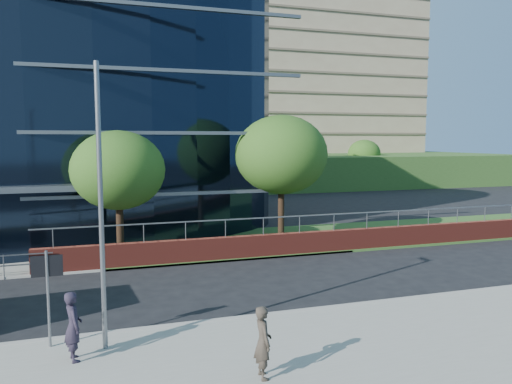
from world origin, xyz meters
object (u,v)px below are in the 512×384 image
object	(u,v)px
street_sign	(47,278)
tree_dist_e	(254,152)
tree_far_d	(281,155)
pedestrian	(73,326)
tree_far_c	(118,170)
tree_dist_f	(364,154)
pedestrian_b	(263,342)
streetlight_east	(101,198)

from	to	relation	value
street_sign	tree_dist_e	world-z (taller)	tree_dist_e
tree_far_d	pedestrian	world-z (taller)	tree_far_d
tree_far_c	pedestrian	bearing A→B (deg)	-98.75
tree_dist_f	pedestrian_b	distance (m)	56.22
tree_dist_f	pedestrian	bearing A→B (deg)	-127.88
street_sign	pedestrian_b	xyz separation A→B (m)	(5.19, -3.66, -1.09)
street_sign	tree_far_d	distance (m)	16.61
pedestrian_b	pedestrian	bearing A→B (deg)	62.11
street_sign	pedestrian	bearing A→B (deg)	-59.38
street_sign	tree_dist_e	bearing A→B (deg)	64.88
tree_dist_f	street_sign	bearing A→B (deg)	-129.16
tree_far_d	pedestrian	distance (m)	17.21
tree_far_c	tree_dist_f	world-z (taller)	tree_far_c
tree_far_c	tree_far_d	size ratio (longest dim) A/B	0.87
tree_dist_e	streetlight_east	world-z (taller)	streetlight_east
street_sign	streetlight_east	world-z (taller)	streetlight_east
tree_dist_e	streetlight_east	distance (m)	45.85
street_sign	tree_far_c	distance (m)	11.14
tree_dist_f	tree_far_c	bearing A→B (deg)	-135.00
tree_far_c	tree_dist_e	size ratio (longest dim) A/B	1.00
street_sign	streetlight_east	size ratio (longest dim) A/B	0.35
tree_far_d	pedestrian_b	bearing A→B (deg)	-112.48
street_sign	tree_dist_e	distance (m)	45.99
tree_far_c	tree_dist_e	xyz separation A→B (m)	(17.00, 31.00, 0.00)
street_sign	pedestrian	size ratio (longest dim) A/B	1.48
tree_far_c	streetlight_east	bearing A→B (deg)	-95.11
tree_far_c	pedestrian_b	xyz separation A→B (m)	(2.69, -14.25, -3.47)
street_sign	tree_far_c	bearing A→B (deg)	76.71
pedestrian	pedestrian_b	size ratio (longest dim) A/B	1.03
tree_dist_f	pedestrian	distance (m)	56.78
tree_far_d	tree_dist_f	bearing A→B (deg)	53.13
tree_far_c	pedestrian_b	distance (m)	14.91
street_sign	pedestrian	world-z (taller)	street_sign
streetlight_east	tree_far_c	bearing A→B (deg)	84.89
streetlight_east	pedestrian_b	world-z (taller)	streetlight_east
streetlight_east	tree_dist_f	bearing A→B (deg)	52.42
tree_far_c	tree_far_d	bearing A→B (deg)	6.34
tree_far_d	pedestrian_b	distance (m)	17.01
street_sign	streetlight_east	distance (m)	2.80
tree_dist_e	pedestrian	size ratio (longest dim) A/B	3.45
pedestrian	pedestrian_b	world-z (taller)	pedestrian
tree_dist_e	pedestrian	xyz separation A→B (m)	(-18.81, -42.75, -3.44)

